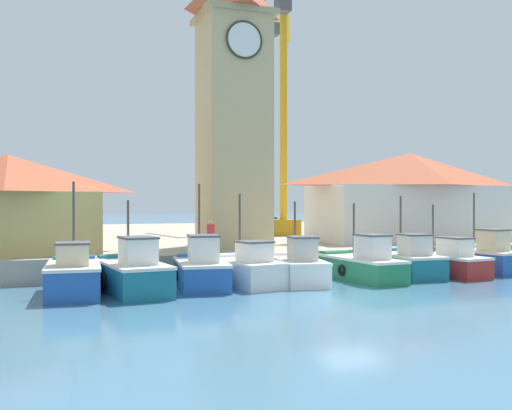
{
  "coord_description": "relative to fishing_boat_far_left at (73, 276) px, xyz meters",
  "views": [
    {
      "loc": [
        -11.61,
        -20.63,
        3.71
      ],
      "look_at": [
        -0.54,
        9.2,
        3.5
      ],
      "focal_mm": 42.0,
      "sensor_mm": 36.0,
      "label": 1
    }
  ],
  "objects": [
    {
      "name": "fishing_boat_mid_left",
      "position": [
        7.31,
        0.4,
        -0.07
      ],
      "size": [
        2.79,
        4.69,
        4.03
      ],
      "color": "silver",
      "rests_on": "ground"
    },
    {
      "name": "fishing_boat_center",
      "position": [
        9.79,
        0.32,
        -0.05
      ],
      "size": [
        2.62,
        4.82,
        3.69
      ],
      "color": "silver",
      "rests_on": "ground"
    },
    {
      "name": "dock_worker_near_tower",
      "position": [
        6.82,
        4.3,
        1.21
      ],
      "size": [
        0.34,
        0.22,
        1.62
      ],
      "color": "#33333D",
      "rests_on": "quay_wharf"
    },
    {
      "name": "clock_tower",
      "position": [
        9.1,
        7.62,
        8.79
      ],
      "size": [
        4.03,
        4.03,
        17.67
      ],
      "color": "tan",
      "rests_on": "quay_wharf"
    },
    {
      "name": "warehouse_left",
      "position": [
        -2.65,
        7.86,
        2.87
      ],
      "size": [
        9.0,
        6.27,
        4.89
      ],
      "color": "tan",
      "rests_on": "quay_wharf"
    },
    {
      "name": "port_crane_near",
      "position": [
        16.83,
        23.52,
        8.24
      ],
      "size": [
        3.58,
        8.0,
        20.15
      ],
      "color": "navy",
      "rests_on": "quay_wharf"
    },
    {
      "name": "port_crane_far",
      "position": [
        16.13,
        16.91,
        8.42
      ],
      "size": [
        5.16,
        10.01,
        20.72
      ],
      "color": "#976E11",
      "rests_on": "quay_wharf"
    },
    {
      "name": "fishing_boat_left_inner",
      "position": [
        5.23,
        0.26,
        0.0
      ],
      "size": [
        2.55,
        4.65,
        4.46
      ],
      "color": "#2356A8",
      "rests_on": "ground"
    },
    {
      "name": "fishing_boat_mid_right",
      "position": [
        12.93,
        0.01,
        -0.05
      ],
      "size": [
        2.15,
        5.17,
        3.6
      ],
      "color": "#237A4C",
      "rests_on": "ground"
    },
    {
      "name": "fishing_boat_far_left",
      "position": [
        0.0,
        0.0,
        0.0
      ],
      "size": [
        2.39,
        4.69,
        4.49
      ],
      "color": "#2356A8",
      "rests_on": "ground"
    },
    {
      "name": "fishing_boat_right_inner",
      "position": [
        15.63,
        0.38,
        -0.04
      ],
      "size": [
        2.22,
        4.43,
        3.96
      ],
      "color": "#196B7F",
      "rests_on": "ground"
    },
    {
      "name": "fishing_boat_far_right",
      "position": [
        20.34,
        0.5,
        0.0
      ],
      "size": [
        2.55,
        4.36,
        4.14
      ],
      "color": "#2356A8",
      "rests_on": "ground"
    },
    {
      "name": "fishing_boat_left_outer",
      "position": [
        2.27,
        -0.2,
        0.02
      ],
      "size": [
        2.62,
        5.27,
        3.74
      ],
      "color": "#196B7F",
      "rests_on": "ground"
    },
    {
      "name": "ground_plane",
      "position": [
        10.19,
        -3.77,
        -0.77
      ],
      "size": [
        300.0,
        300.0,
        0.0
      ],
      "primitive_type": "plane",
      "color": "teal"
    },
    {
      "name": "warehouse_right",
      "position": [
        21.75,
        8.95,
        3.29
      ],
      "size": [
        13.13,
        5.94,
        5.72
      ],
      "color": "silver",
      "rests_on": "quay_wharf"
    },
    {
      "name": "fishing_boat_right_outer",
      "position": [
        17.7,
        0.31,
        -0.1
      ],
      "size": [
        2.39,
        5.22,
        3.54
      ],
      "color": "#AD2823",
      "rests_on": "ground"
    },
    {
      "name": "quay_wharf",
      "position": [
        10.19,
        23.43,
        -0.2
      ],
      "size": [
        120.0,
        40.0,
        1.14
      ],
      "primitive_type": "cube",
      "color": "#A89E89",
      "rests_on": "ground"
    }
  ]
}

